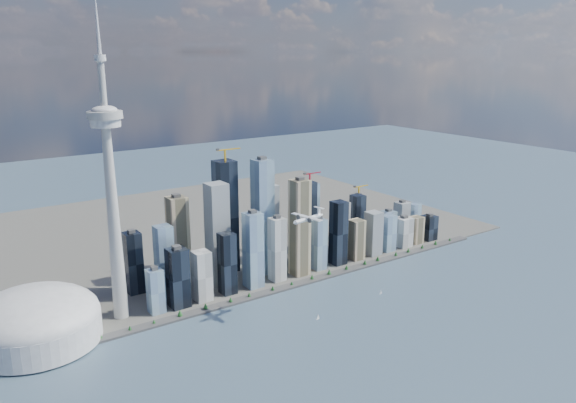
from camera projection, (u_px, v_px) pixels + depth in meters
ground at (369, 342)px, 904.77m from camera, size 4000.00×4000.00×0.00m
seawall at (282, 288)px, 1102.85m from camera, size 1100.00×22.00×4.00m
land at (185, 231)px, 1460.46m from camera, size 1400.00×900.00×3.00m
shoreline_trees at (282, 285)px, 1101.10m from camera, size 960.53×7.20×8.80m
skyscraper_cluster at (282, 233)px, 1184.07m from camera, size 736.00×142.00×262.57m
needle_tower at (111, 187)px, 925.22m from camera, size 56.00×56.00×550.50m
dome_stadium at (35, 320)px, 890.97m from camera, size 200.00×200.00×86.00m
airplane at (308, 218)px, 948.13m from camera, size 73.92×65.69×18.07m
sailboat_west at (318, 317)px, 979.86m from camera, size 7.59×2.46×10.51m
sailboat_east at (381, 292)px, 1082.57m from camera, size 6.57×2.10×9.11m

